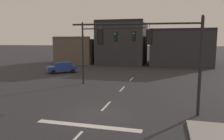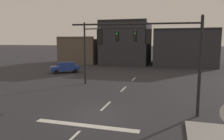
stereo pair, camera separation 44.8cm
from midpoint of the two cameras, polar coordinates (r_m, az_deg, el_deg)
The scene contains 7 objects.
ground_plane at distance 14.85m, azimuth -4.58°, elevation -11.66°, with size 400.00×400.00×0.00m, color #2B2B30.
stop_bar_paint at distance 13.10m, azimuth -7.51°, elevation -14.41°, with size 6.40×0.50×0.01m, color silver.
lane_centreline at distance 16.66m, azimuth -2.32°, elevation -9.45°, with size 0.16×26.40×0.01m.
signal_mast_near_side at distance 14.56m, azimuth 11.63°, elevation 5.96°, with size 8.64×0.83×6.56m.
signal_mast_far_side at distance 23.59m, azimuth -3.41°, elevation 7.27°, with size 7.20×1.12×6.99m.
car_lot_nearside at distance 34.12m, azimuth -13.37°, elevation 0.69°, with size 4.58×4.12×1.61m.
building_row at distance 47.06m, azimuth 7.12°, elevation 6.02°, with size 31.56×13.77×9.00m.
Camera 1 is at (4.37, -13.30, 4.93)m, focal length 34.55 mm.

